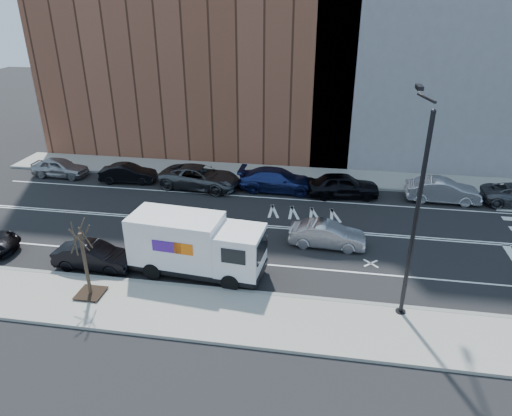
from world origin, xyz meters
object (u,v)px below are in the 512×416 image
(far_parked_a, at_px, (60,167))
(fedex_van, at_px, (196,245))
(driving_sedan, at_px, (327,235))
(far_parked_b, at_px, (128,173))

(far_parked_a, bearing_deg, fedex_van, -127.18)
(far_parked_a, bearing_deg, driving_sedan, -108.62)
(fedex_van, height_order, driving_sedan, fedex_van)
(far_parked_a, xyz_separation_m, far_parked_b, (5.69, -0.30, -0.05))
(fedex_van, bearing_deg, driving_sedan, 36.16)
(fedex_van, xyz_separation_m, driving_sedan, (6.38, 3.82, -0.92))
(fedex_van, distance_m, driving_sedan, 7.49)
(far_parked_b, height_order, driving_sedan, driving_sedan)
(fedex_van, bearing_deg, far_parked_a, 146.37)
(fedex_van, relative_size, far_parked_b, 1.66)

